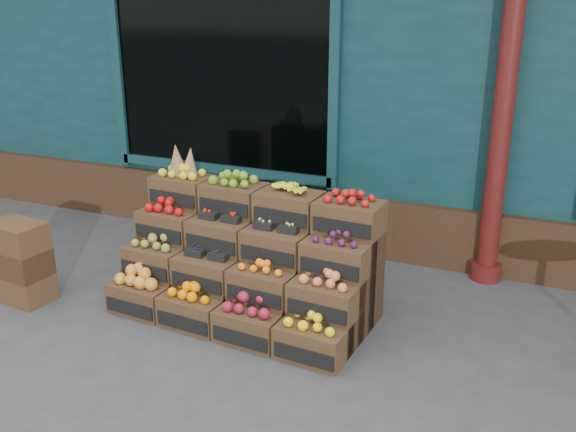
% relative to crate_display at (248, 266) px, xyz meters
% --- Properties ---
extents(ground, '(60.00, 60.00, 0.00)m').
position_rel_crate_display_xyz_m(ground, '(0.53, -0.63, -0.40)').
color(ground, '#39393B').
rests_on(ground, ground).
extents(shop_facade, '(12.00, 6.24, 4.80)m').
position_rel_crate_display_xyz_m(shop_facade, '(0.53, 4.48, 2.00)').
color(shop_facade, '#0F2E33').
rests_on(shop_facade, ground).
extents(crate_display, '(2.12, 1.13, 1.29)m').
position_rel_crate_display_xyz_m(crate_display, '(0.00, 0.00, 0.00)').
color(crate_display, '#412C19').
rests_on(crate_display, ground).
extents(spare_crates, '(0.50, 0.37, 0.70)m').
position_rel_crate_display_xyz_m(spare_crates, '(-1.85, -0.60, -0.05)').
color(spare_crates, '#412C19').
rests_on(spare_crates, ground).
extents(shopkeeper, '(0.87, 0.70, 2.09)m').
position_rel_crate_display_xyz_m(shopkeeper, '(-1.46, 2.21, 0.65)').
color(shopkeeper, '#154A20').
rests_on(shopkeeper, ground).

